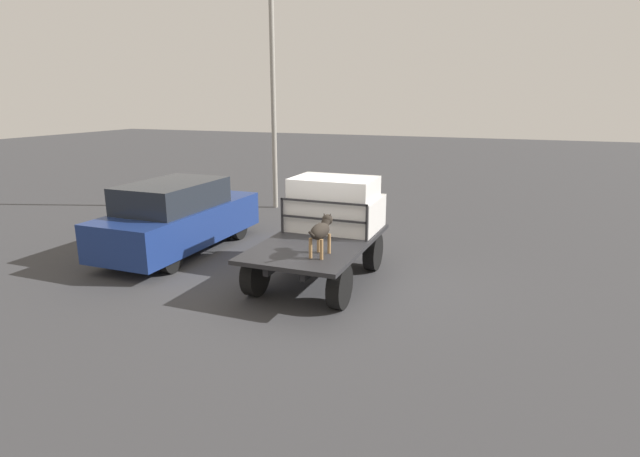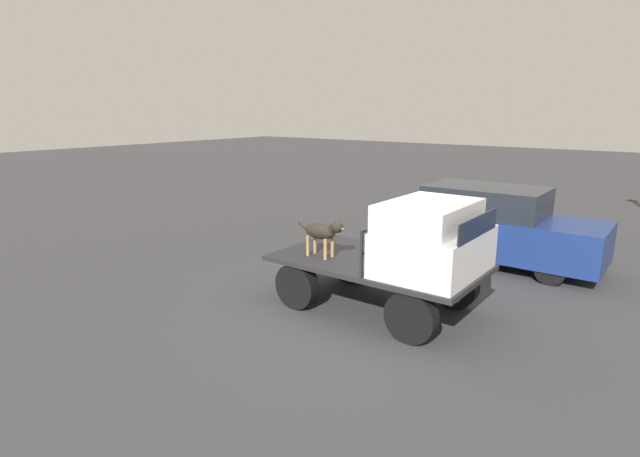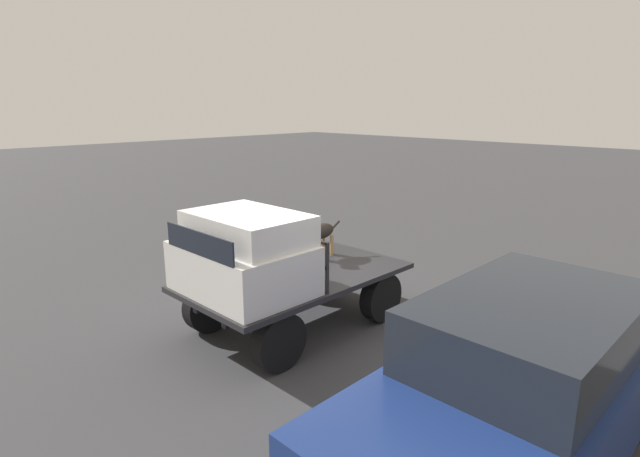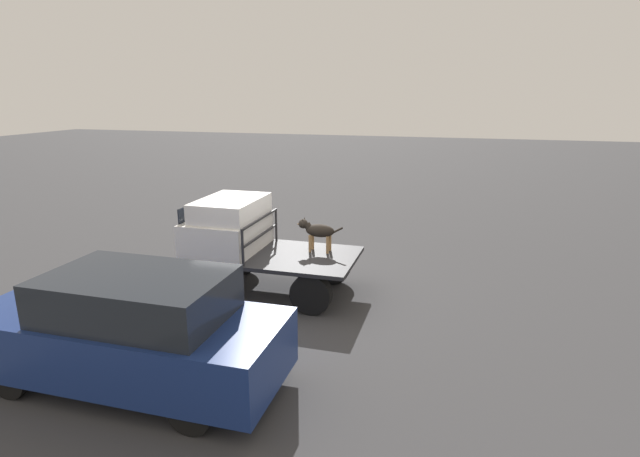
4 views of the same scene
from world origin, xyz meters
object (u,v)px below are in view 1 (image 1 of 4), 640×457
(dog, at_px, (321,230))
(light_pole_near, at_px, (272,57))
(parked_sedan, at_px, (179,217))
(flatbed_truck, at_px, (318,252))

(dog, bearing_deg, light_pole_near, 45.42)
(parked_sedan, bearing_deg, dog, -117.00)
(flatbed_truck, height_order, parked_sedan, parked_sedan)
(flatbed_truck, xyz_separation_m, light_pole_near, (6.04, 3.94, 4.22))
(dog, relative_size, light_pole_near, 0.12)
(flatbed_truck, height_order, dog, dog)
(dog, bearing_deg, parked_sedan, 83.35)
(flatbed_truck, distance_m, light_pole_near, 8.36)
(flatbed_truck, distance_m, dog, 1.18)
(light_pole_near, bearing_deg, parked_sedan, -178.93)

